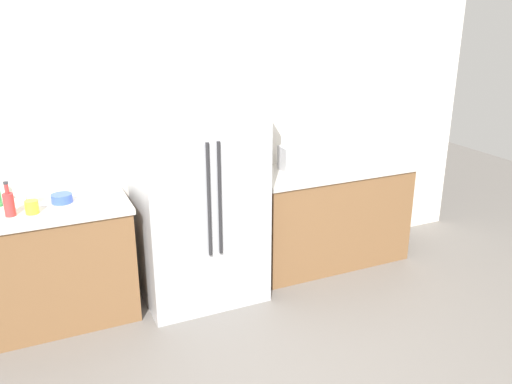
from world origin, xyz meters
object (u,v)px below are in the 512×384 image
object	(u,v)px
refrigerator	(198,185)
toaster	(293,158)
cup_b	(32,207)
cup_c	(32,198)
bowl_a	(62,198)
bottle_b	(9,203)

from	to	relation	value
refrigerator	toaster	world-z (taller)	refrigerator
refrigerator	toaster	bearing A→B (deg)	10.02
cup_b	cup_c	bearing A→B (deg)	86.69
toaster	cup_b	bearing A→B (deg)	-175.19
toaster	bowl_a	xyz separation A→B (m)	(-1.85, -0.04, -0.07)
bottle_b	cup_b	distance (m)	0.14
cup_b	refrigerator	bearing A→B (deg)	0.75
refrigerator	bowl_a	bearing A→B (deg)	172.75
toaster	cup_b	distance (m)	2.06
cup_c	cup_b	bearing A→B (deg)	-93.31
cup_b	cup_c	world-z (taller)	cup_b
refrigerator	bowl_a	xyz separation A→B (m)	(-0.96, 0.12, -0.00)
cup_b	toaster	bearing A→B (deg)	4.81
cup_b	cup_c	size ratio (longest dim) A/B	1.06
bottle_b	cup_b	bearing A→B (deg)	-5.15
refrigerator	bowl_a	distance (m)	0.97
toaster	bowl_a	distance (m)	1.85
refrigerator	cup_b	bearing A→B (deg)	-179.25
bottle_b	cup_c	bearing A→B (deg)	50.70
cup_b	cup_c	distance (m)	0.19
toaster	cup_c	size ratio (longest dim) A/B	2.48
cup_c	refrigerator	bearing A→B (deg)	-8.55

